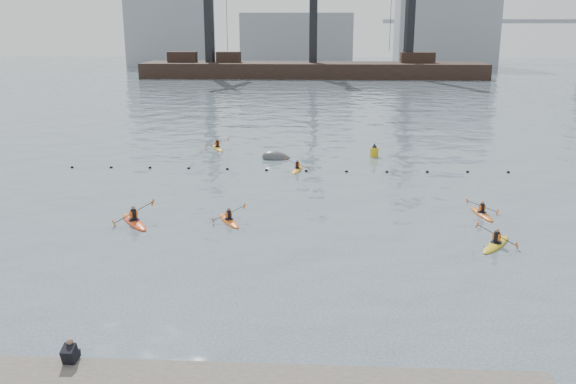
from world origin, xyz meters
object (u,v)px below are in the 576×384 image
at_px(kayaker_5, 217,148).
at_px(mooring_buoy, 277,159).
at_px(kayaker_0, 229,220).
at_px(kayaker_2, 134,221).
at_px(kayaker_4, 482,213).
at_px(nav_buoy, 374,152).
at_px(kayaker_1, 496,244).
at_px(kayaker_3, 297,169).

xyz_separation_m(kayaker_5, mooring_buoy, (5.55, -3.89, -0.10)).
height_order(kayaker_0, kayaker_2, kayaker_2).
distance_m(kayaker_0, mooring_buoy, 16.92).
relative_size(kayaker_4, nav_buoy, 2.35).
height_order(kayaker_1, nav_buoy, nav_buoy).
bearing_deg(nav_buoy, kayaker_0, -117.59).
relative_size(kayaker_2, kayaker_3, 1.15).
distance_m(kayaker_3, mooring_buoy, 4.47).
relative_size(kayaker_3, kayaker_5, 0.89).
height_order(kayaker_1, mooring_buoy, kayaker_1).
relative_size(mooring_buoy, nav_buoy, 1.90).
bearing_deg(kayaker_1, nav_buoy, 135.74).
relative_size(kayaker_5, mooring_buoy, 1.34).
xyz_separation_m(kayaker_0, kayaker_2, (-5.20, -0.53, 0.02)).
xyz_separation_m(kayaker_1, kayaker_5, (-17.94, 23.82, 0.00)).
bearing_deg(kayaker_1, mooring_buoy, 156.12).
relative_size(kayaker_1, kayaker_4, 0.99).
relative_size(kayaker_1, kayaker_5, 0.92).
bearing_deg(kayaker_2, nav_buoy, 17.32).
bearing_deg(kayaker_1, kayaker_5, 161.24).
bearing_deg(nav_buoy, kayaker_5, 169.11).
bearing_deg(kayaker_5, nav_buoy, -32.60).
distance_m(kayaker_0, nav_buoy, 20.46).
bearing_deg(kayaker_0, kayaker_3, 48.70).
bearing_deg(nav_buoy, kayaker_3, -139.34).
relative_size(kayaker_1, nav_buoy, 2.33).
distance_m(kayaker_0, kayaker_4, 14.51).
bearing_deg(kayaker_3, kayaker_0, -95.56).
bearing_deg(nav_buoy, kayaker_4, -73.08).
height_order(kayaker_1, kayaker_4, kayaker_1).
distance_m(kayaker_4, kayaker_5, 26.30).
height_order(kayaker_1, kayaker_5, kayaker_1).
distance_m(kayaker_1, mooring_buoy, 23.46).
bearing_deg(kayaker_0, kayaker_4, -18.68).
relative_size(kayaker_4, kayaker_5, 0.93).
bearing_deg(kayaker_0, mooring_buoy, 58.31).
distance_m(kayaker_4, nav_buoy, 16.78).
xyz_separation_m(kayaker_0, kayaker_3, (3.28, 12.81, -0.00)).
distance_m(kayaker_1, kayaker_4, 5.18).
height_order(kayaker_2, kayaker_5, kayaker_2).
bearing_deg(kayaker_4, kayaker_0, -0.61).
distance_m(kayaker_0, kayaker_1, 14.12).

